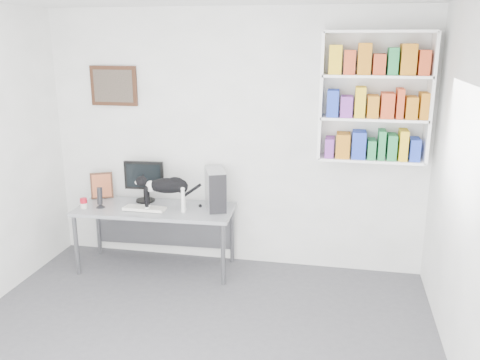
% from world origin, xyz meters
% --- Properties ---
extents(room, '(4.01, 4.01, 2.70)m').
position_xyz_m(room, '(0.00, 0.00, 1.35)').
color(room, '#515156').
rests_on(room, ground).
extents(bookshelf, '(1.03, 0.28, 1.24)m').
position_xyz_m(bookshelf, '(1.40, 1.85, 1.85)').
color(bookshelf, white).
rests_on(bookshelf, room).
extents(wall_art, '(0.52, 0.04, 0.42)m').
position_xyz_m(wall_art, '(-1.30, 1.97, 1.90)').
color(wall_art, '#402314').
rests_on(wall_art, room).
extents(desk, '(1.66, 0.71, 0.68)m').
position_xyz_m(desk, '(-0.76, 1.61, 0.34)').
color(desk, gray).
rests_on(desk, room).
extents(monitor, '(0.44, 0.24, 0.46)m').
position_xyz_m(monitor, '(-0.94, 1.80, 0.91)').
color(monitor, black).
rests_on(monitor, desk).
extents(keyboard, '(0.43, 0.17, 0.03)m').
position_xyz_m(keyboard, '(-0.84, 1.53, 0.70)').
color(keyboard, white).
rests_on(keyboard, desk).
extents(pc_tower, '(0.32, 0.45, 0.41)m').
position_xyz_m(pc_tower, '(-0.14, 1.74, 0.89)').
color(pc_tower, '#A6A6AA').
rests_on(pc_tower, desk).
extents(speaker, '(0.11, 0.11, 0.23)m').
position_xyz_m(speaker, '(-1.32, 1.51, 0.79)').
color(speaker, black).
rests_on(speaker, desk).
extents(leaning_print, '(0.26, 0.19, 0.30)m').
position_xyz_m(leaning_print, '(-1.45, 1.82, 0.83)').
color(leaning_print, '#402314').
rests_on(leaning_print, desk).
extents(soup_can, '(0.09, 0.09, 0.11)m').
position_xyz_m(soup_can, '(-1.48, 1.46, 0.74)').
color(soup_can, '#B70F21').
rests_on(soup_can, desk).
extents(cat, '(0.62, 0.27, 0.37)m').
position_xyz_m(cat, '(-0.60, 1.53, 0.87)').
color(cat, black).
rests_on(cat, desk).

